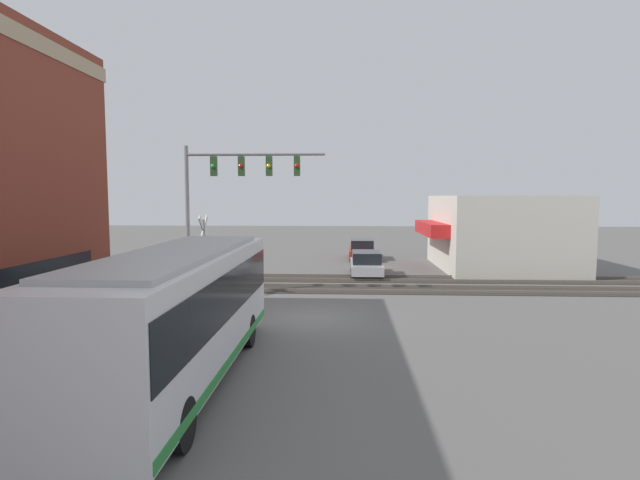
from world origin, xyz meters
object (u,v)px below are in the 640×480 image
(crossing_signal, at_px, (204,248))
(parked_car_red, at_px, (362,250))
(parked_car_silver, at_px, (366,264))
(city_bus, at_px, (179,310))

(crossing_signal, height_order, parked_car_red, crossing_signal)
(parked_car_silver, xyz_separation_m, parked_car_red, (7.75, -0.00, 0.03))
(parked_car_silver, bearing_deg, city_bus, 162.59)
(crossing_signal, distance_m, parked_car_silver, 10.37)
(parked_car_silver, bearing_deg, crossing_signal, 130.50)
(parked_car_silver, height_order, parked_car_red, parked_car_red)
(city_bus, distance_m, parked_car_silver, 18.09)
(crossing_signal, xyz_separation_m, parked_car_red, (14.40, -7.79, -1.60))
(city_bus, height_order, parked_car_red, city_bus)
(city_bus, xyz_separation_m, parked_car_silver, (17.22, -5.40, -1.16))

